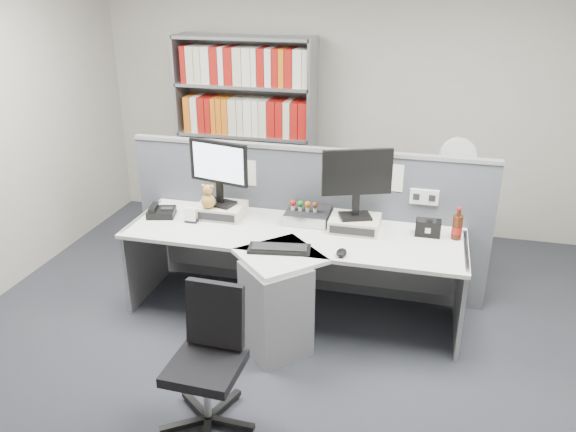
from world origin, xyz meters
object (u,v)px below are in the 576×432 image
(speaker, at_px, (428,228))
(desk_fan, at_px, (457,160))
(cola_bottle, at_px, (457,227))
(monitor_left, at_px, (219,167))
(desk_calendar, at_px, (191,216))
(monitor_right, at_px, (357,178))
(shelving_unit, at_px, (247,138))
(desktop_pc, at_px, (308,216))
(office_chair, at_px, (209,355))
(keyboard, at_px, (279,249))
(filing_cabinet, at_px, (449,230))
(mouse, at_px, (342,253))
(desk_phone, at_px, (161,212))
(desk, at_px, (286,276))

(speaker, xyz_separation_m, desk_fan, (0.20, 0.99, 0.25))
(cola_bottle, height_order, desk_fan, desk_fan)
(monitor_left, bearing_deg, cola_bottle, 0.45)
(speaker, height_order, desk_fan, desk_fan)
(desk_calendar, bearing_deg, cola_bottle, 5.40)
(monitor_right, height_order, cola_bottle, monitor_right)
(shelving_unit, bearing_deg, desk_fan, -12.08)
(desktop_pc, xyz_separation_m, office_chair, (-0.26, -1.52, -0.30))
(keyboard, height_order, cola_bottle, cola_bottle)
(speaker, bearing_deg, cola_bottle, -2.85)
(desktop_pc, relative_size, desk_fan, 0.63)
(monitor_right, xyz_separation_m, shelving_unit, (-1.35, 1.46, -0.17))
(speaker, distance_m, shelving_unit, 2.39)
(desktop_pc, bearing_deg, filing_cabinet, 39.69)
(monitor_right, distance_m, office_chair, 1.73)
(speaker, bearing_deg, mouse, -139.32)
(keyboard, bearing_deg, desk_fan, 51.17)
(desktop_pc, height_order, speaker, speaker)
(desk_phone, height_order, desk_fan, desk_fan)
(mouse, xyz_separation_m, desk_fan, (0.78, 1.49, 0.29))
(desk, bearing_deg, filing_cabinet, 49.39)
(desk_calendar, bearing_deg, shelving_unit, 92.31)
(filing_cabinet, bearing_deg, cola_bottle, -89.47)
(desk, bearing_deg, desk_calendar, 166.18)
(monitor_left, bearing_deg, desk_phone, -165.70)
(desk_phone, bearing_deg, desk, -13.11)
(monitor_left, relative_size, desk_phone, 2.05)
(desk_fan, bearing_deg, cola_bottle, -89.47)
(desktop_pc, distance_m, office_chair, 1.57)
(monitor_left, distance_m, mouse, 1.24)
(keyboard, relative_size, desk_phone, 1.80)
(desk, distance_m, keyboard, 0.30)
(cola_bottle, distance_m, filing_cabinet, 1.10)
(desk_calendar, xyz_separation_m, shelving_unit, (-0.07, 1.64, 0.20))
(desk, bearing_deg, keyboard, -99.76)
(desk, relative_size, shelving_unit, 1.30)
(monitor_left, bearing_deg, office_chair, -72.68)
(desk, height_order, desk_phone, desk_phone)
(monitor_left, distance_m, desktop_pc, 0.81)
(monitor_right, relative_size, speaker, 2.89)
(keyboard, distance_m, mouse, 0.45)
(keyboard, bearing_deg, speaker, 27.23)
(monitor_left, xyz_separation_m, speaker, (1.65, 0.03, -0.35))
(monitor_right, distance_m, desktop_pc, 0.54)
(mouse, relative_size, desk_calendar, 1.00)
(mouse, xyz_separation_m, shelving_unit, (-1.32, 1.94, 0.23))
(speaker, bearing_deg, desktop_pc, 177.13)
(desk_phone, height_order, filing_cabinet, desk_phone)
(filing_cabinet, bearing_deg, keyboard, -128.82)
(desk_phone, height_order, office_chair, office_chair)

